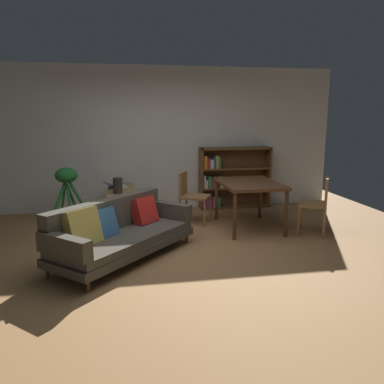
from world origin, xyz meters
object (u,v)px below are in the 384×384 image
at_px(fabric_couch, 119,231).
at_px(dining_chair_far, 318,201).
at_px(media_console, 122,205).
at_px(bookshelf, 229,178).
at_px(dining_table, 249,187).
at_px(potted_floor_plant, 67,188).
at_px(dining_chair_near, 191,194).
at_px(desk_speaker, 118,186).
at_px(open_laptop, 117,186).

bearing_deg(fabric_couch, dining_chair_far, 8.19).
bearing_deg(media_console, bookshelf, 18.66).
height_order(dining_table, dining_chair_far, dining_chair_far).
distance_m(potted_floor_plant, dining_chair_near, 2.06).
relative_size(desk_speaker, dining_table, 0.21).
bearing_deg(media_console, dining_table, -20.22).
height_order(fabric_couch, desk_speaker, desk_speaker).
relative_size(dining_chair_near, dining_chair_far, 0.96).
relative_size(potted_floor_plant, dining_chair_near, 1.10).
relative_size(media_console, open_laptop, 2.89).
distance_m(desk_speaker, bookshelf, 2.40).
xyz_separation_m(media_console, dining_chair_near, (1.15, -0.31, 0.21)).
distance_m(desk_speaker, dining_chair_far, 3.12).
distance_m(dining_chair_far, bookshelf, 2.16).
bearing_deg(open_laptop, bookshelf, 13.81).
xyz_separation_m(media_console, open_laptop, (-0.07, 0.18, 0.31)).
xyz_separation_m(media_console, potted_floor_plant, (-0.88, 0.02, 0.32)).
height_order(open_laptop, bookshelf, bookshelf).
bearing_deg(dining_table, desk_speaker, 169.71).
bearing_deg(media_console, fabric_couch, -91.25).
height_order(fabric_couch, open_laptop, fabric_couch).
xyz_separation_m(potted_floor_plant, dining_chair_near, (2.03, -0.33, -0.11)).
relative_size(media_console, bookshelf, 0.90).
bearing_deg(open_laptop, dining_chair_far, -25.85).
bearing_deg(dining_table, dining_chair_far, -30.48).
distance_m(dining_table, dining_chair_near, 0.99).
distance_m(open_laptop, desk_speaker, 0.55).
bearing_deg(dining_chair_near, media_console, 164.74).
height_order(dining_table, bookshelf, bookshelf).
relative_size(dining_table, dining_chair_far, 1.34).
relative_size(open_laptop, bookshelf, 0.31).
distance_m(dining_chair_near, dining_chair_far, 2.02).
xyz_separation_m(fabric_couch, dining_chair_near, (1.19, 1.39, 0.15)).
bearing_deg(open_laptop, desk_speaker, -87.31).
bearing_deg(dining_table, open_laptop, 156.28).
relative_size(media_console, potted_floor_plant, 1.32).
bearing_deg(bookshelf, media_console, -161.34).
height_order(media_console, potted_floor_plant, potted_floor_plant).
bearing_deg(dining_table, dining_chair_near, 153.68).
bearing_deg(bookshelf, dining_table, -93.16).
xyz_separation_m(dining_table, dining_chair_far, (0.91, -0.54, -0.15)).
height_order(media_console, dining_table, dining_table).
xyz_separation_m(open_laptop, dining_chair_far, (3.00, -1.45, -0.07)).
bearing_deg(dining_chair_far, fabric_couch, -171.81).
bearing_deg(dining_chair_far, dining_table, 149.52).
bearing_deg(media_console, dining_chair_near, -15.26).
height_order(media_console, dining_chair_near, dining_chair_near).
xyz_separation_m(media_console, dining_table, (2.02, -0.74, 0.39)).
distance_m(fabric_couch, dining_chair_near, 1.84).
bearing_deg(dining_chair_near, bookshelf, 47.14).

